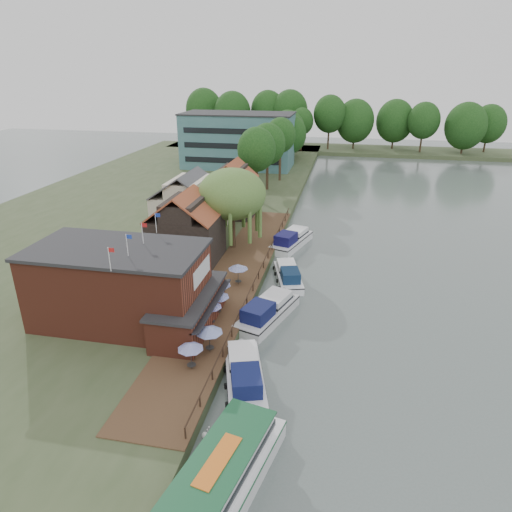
# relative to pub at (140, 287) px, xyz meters

# --- Properties ---
(ground) EXTENTS (260.00, 260.00, 0.00)m
(ground) POSITION_rel_pub_xyz_m (14.00, 1.00, -4.65)
(ground) COLOR #515E5A
(ground) RESTS_ON ground
(land_bank) EXTENTS (50.00, 140.00, 1.00)m
(land_bank) POSITION_rel_pub_xyz_m (-16.00, 36.00, -4.15)
(land_bank) COLOR #384728
(land_bank) RESTS_ON ground
(quay_deck) EXTENTS (6.00, 50.00, 0.10)m
(quay_deck) POSITION_rel_pub_xyz_m (6.00, 11.00, -3.60)
(quay_deck) COLOR #47301E
(quay_deck) RESTS_ON land_bank
(quay_rail) EXTENTS (0.20, 49.00, 1.00)m
(quay_rail) POSITION_rel_pub_xyz_m (8.70, 11.50, -3.15)
(quay_rail) COLOR black
(quay_rail) RESTS_ON land_bank
(pub) EXTENTS (20.00, 11.00, 7.30)m
(pub) POSITION_rel_pub_xyz_m (0.00, 0.00, 0.00)
(pub) COLOR maroon
(pub) RESTS_ON land_bank
(hotel_block) EXTENTS (25.40, 12.40, 12.30)m
(hotel_block) POSITION_rel_pub_xyz_m (-8.00, 71.00, 2.50)
(hotel_block) COLOR #38666B
(hotel_block) RESTS_ON land_bank
(cottage_a) EXTENTS (8.60, 7.60, 8.50)m
(cottage_a) POSITION_rel_pub_xyz_m (-1.00, 15.00, 0.60)
(cottage_a) COLOR black
(cottage_a) RESTS_ON land_bank
(cottage_b) EXTENTS (9.60, 8.60, 8.50)m
(cottage_b) POSITION_rel_pub_xyz_m (-4.00, 25.00, 0.60)
(cottage_b) COLOR beige
(cottage_b) RESTS_ON land_bank
(cottage_c) EXTENTS (7.60, 7.60, 8.50)m
(cottage_c) POSITION_rel_pub_xyz_m (0.00, 34.00, 0.60)
(cottage_c) COLOR black
(cottage_c) RESTS_ON land_bank
(willow) EXTENTS (8.60, 8.60, 10.43)m
(willow) POSITION_rel_pub_xyz_m (3.50, 20.00, 1.56)
(willow) COLOR #476B2D
(willow) RESTS_ON land_bank
(umbrella_0) EXTENTS (2.04, 2.04, 2.38)m
(umbrella_0) POSITION_rel_pub_xyz_m (6.72, -6.01, -2.36)
(umbrella_0) COLOR navy
(umbrella_0) RESTS_ON quay_deck
(umbrella_1) EXTENTS (2.28, 2.28, 2.38)m
(umbrella_1) POSITION_rel_pub_xyz_m (7.44, -3.46, -2.36)
(umbrella_1) COLOR navy
(umbrella_1) RESTS_ON quay_deck
(umbrella_2) EXTENTS (2.06, 2.06, 2.38)m
(umbrella_2) POSITION_rel_pub_xyz_m (6.32, 0.64, -2.36)
(umbrella_2) COLOR #1B1B96
(umbrella_2) RESTS_ON quay_deck
(umbrella_3) EXTENTS (2.36, 2.36, 2.38)m
(umbrella_3) POSITION_rel_pub_xyz_m (6.35, 2.59, -2.36)
(umbrella_3) COLOR navy
(umbrella_3) RESTS_ON quay_deck
(umbrella_4) EXTENTS (2.11, 2.11, 2.38)m
(umbrella_4) POSITION_rel_pub_xyz_m (6.02, 5.04, -2.36)
(umbrella_4) COLOR #1B2195
(umbrella_4) RESTS_ON quay_deck
(umbrella_5) EXTENTS (2.17, 2.17, 2.38)m
(umbrella_5) POSITION_rel_pub_xyz_m (6.79, 9.28, -2.36)
(umbrella_5) COLOR navy
(umbrella_5) RESTS_ON quay_deck
(cruiser_0) EXTENTS (5.92, 10.28, 2.37)m
(cruiser_0) POSITION_rel_pub_xyz_m (10.87, -5.63, -3.47)
(cruiser_0) COLOR white
(cruiser_0) RESTS_ON ground
(cruiser_1) EXTENTS (6.23, 10.57, 2.44)m
(cruiser_1) POSITION_rel_pub_xyz_m (10.91, 4.38, -3.43)
(cruiser_1) COLOR silver
(cruiser_1) RESTS_ON ground
(cruiser_2) EXTENTS (5.21, 9.39, 2.13)m
(cruiser_2) POSITION_rel_pub_xyz_m (11.71, 13.31, -3.58)
(cruiser_2) COLOR white
(cruiser_2) RESTS_ON ground
(cruiser_3) EXTENTS (5.99, 10.55, 2.44)m
(cruiser_3) POSITION_rel_pub_xyz_m (10.65, 24.45, -3.43)
(cruiser_3) COLOR white
(cruiser_3) RESTS_ON ground
(tour_boat) EXTENTS (6.66, 14.10, 2.97)m
(tour_boat) POSITION_rel_pub_xyz_m (11.58, -16.58, -3.17)
(tour_boat) COLOR silver
(tour_boat) RESTS_ON ground
(swan) EXTENTS (0.44, 0.44, 0.44)m
(swan) POSITION_rel_pub_xyz_m (9.50, -11.60, -4.43)
(swan) COLOR white
(swan) RESTS_ON ground
(bank_tree_0) EXTENTS (6.58, 6.58, 12.68)m
(bank_tree_0) POSITION_rel_pub_xyz_m (2.00, 43.09, 2.69)
(bank_tree_0) COLOR #143811
(bank_tree_0) RESTS_ON land_bank
(bank_tree_1) EXTENTS (6.73, 6.73, 12.47)m
(bank_tree_1) POSITION_rel_pub_xyz_m (2.47, 51.02, 2.59)
(bank_tree_1) COLOR #143811
(bank_tree_1) RESTS_ON land_bank
(bank_tree_2) EXTENTS (6.11, 6.11, 12.70)m
(bank_tree_2) POSITION_rel_pub_xyz_m (3.70, 59.01, 2.70)
(bank_tree_2) COLOR #143811
(bank_tree_2) RESTS_ON land_bank
(bank_tree_3) EXTENTS (8.10, 8.10, 11.45)m
(bank_tree_3) POSITION_rel_pub_xyz_m (3.03, 78.43, 2.08)
(bank_tree_3) COLOR #143811
(bank_tree_3) RESTS_ON land_bank
(bank_tree_4) EXTENTS (8.97, 8.97, 11.85)m
(bank_tree_4) POSITION_rel_pub_xyz_m (1.52, 86.04, 2.27)
(bank_tree_4) COLOR #143811
(bank_tree_4) RESTS_ON land_bank
(bank_tree_5) EXTENTS (6.45, 6.45, 11.67)m
(bank_tree_5) POSITION_rel_pub_xyz_m (3.98, 96.45, 2.18)
(bank_tree_5) COLOR #143811
(bank_tree_5) RESTS_ON land_bank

